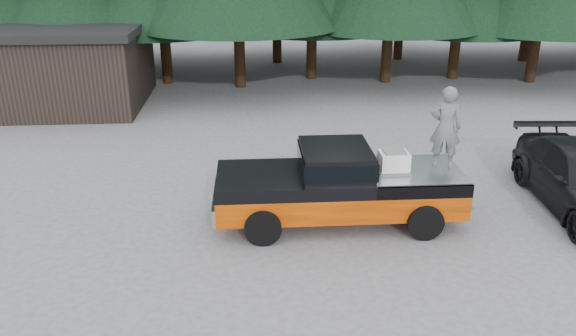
{
  "coord_description": "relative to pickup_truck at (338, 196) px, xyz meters",
  "views": [
    {
      "loc": [
        -0.53,
        -11.5,
        6.39
      ],
      "look_at": [
        0.25,
        0.0,
        1.7
      ],
      "focal_mm": 35.0,
      "sensor_mm": 36.0,
      "label": 1
    }
  ],
  "objects": [
    {
      "name": "pickup_truck",
      "position": [
        0.0,
        0.0,
        0.0
      ],
      "size": [
        6.0,
        2.04,
        1.33
      ],
      "primitive_type": null,
      "color": "#CF4705",
      "rests_on": "ground"
    },
    {
      "name": "air_compressor",
      "position": [
        1.26,
        -0.12,
        0.89
      ],
      "size": [
        0.68,
        0.57,
        0.46
      ],
      "primitive_type": "cube",
      "rotation": [
        0.0,
        0.0,
        0.02
      ],
      "color": "silver",
      "rests_on": "pickup_truck"
    },
    {
      "name": "utility_building",
      "position": [
        -10.51,
        11.35,
        1.0
      ],
      "size": [
        8.4,
        6.4,
        3.3
      ],
      "color": "black",
      "rests_on": "ground"
    },
    {
      "name": "ground",
      "position": [
        -1.51,
        -0.65,
        -0.67
      ],
      "size": [
        120.0,
        120.0,
        0.0
      ],
      "primitive_type": "plane",
      "color": "#4D4D4F",
      "rests_on": "ground"
    },
    {
      "name": "man_on_bed",
      "position": [
        2.49,
        0.1,
        1.66
      ],
      "size": [
        0.83,
        0.67,
        1.98
      ],
      "primitive_type": "imported",
      "rotation": [
        0.0,
        0.0,
        2.83
      ],
      "color": "#515658",
      "rests_on": "pickup_truck"
    },
    {
      "name": "truck_cab",
      "position": [
        -0.1,
        0.0,
        0.96
      ],
      "size": [
        1.66,
        1.9,
        0.59
      ],
      "primitive_type": "cube",
      "color": "black",
      "rests_on": "pickup_truck"
    }
  ]
}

